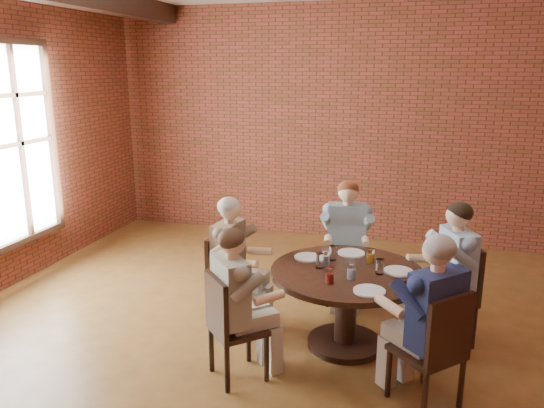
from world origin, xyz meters
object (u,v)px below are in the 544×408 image
(diner_e, at_px, (429,321))
(diner_b, at_px, (346,243))
(dining_table, at_px, (346,293))
(chair_d, at_px, (229,323))
(diner_a, at_px, (450,274))
(chair_e, at_px, (436,347))
(chair_b, at_px, (346,254))
(chair_c, at_px, (227,277))
(diner_c, at_px, (234,263))
(diner_d, at_px, (238,305))
(smartphone, at_px, (405,285))
(chair_a, at_px, (457,289))

(diner_e, bearing_deg, diner_b, -108.91)
(dining_table, height_order, chair_d, chair_d)
(diner_a, xyz_separation_m, chair_e, (-0.13, -1.12, -0.15))
(chair_b, relative_size, diner_e, 0.69)
(chair_c, distance_m, chair_e, 2.15)
(diner_e, bearing_deg, diner_c, -69.58)
(chair_d, relative_size, diner_e, 0.67)
(diner_c, bearing_deg, diner_e, -107.74)
(diner_d, relative_size, smartphone, 9.68)
(chair_a, distance_m, diner_d, 2.09)
(chair_c, bearing_deg, diner_c, -90.00)
(diner_a, height_order, chair_e, diner_a)
(chair_c, relative_size, diner_e, 0.68)
(diner_d, distance_m, smartphone, 1.39)
(chair_c, distance_m, diner_d, 0.96)
(chair_c, relative_size, diner_c, 0.71)
(chair_b, bearing_deg, dining_table, -90.00)
(chair_b, height_order, chair_d, chair_b)
(dining_table, distance_m, chair_e, 1.07)
(chair_b, relative_size, diner_b, 0.70)
(chair_b, distance_m, diner_e, 1.97)
(chair_a, distance_m, smartphone, 0.81)
(chair_a, relative_size, chair_d, 1.03)
(chair_e, xyz_separation_m, diner_e, (-0.06, 0.06, 0.16))
(dining_table, bearing_deg, diner_e, -44.33)
(chair_e, bearing_deg, diner_e, -90.00)
(diner_b, bearing_deg, chair_d, -119.70)
(chair_a, height_order, chair_c, chair_a)
(chair_a, relative_size, chair_e, 0.99)
(dining_table, bearing_deg, chair_e, -44.33)
(diner_a, xyz_separation_m, diner_e, (-0.19, -1.05, 0.01))
(chair_a, relative_size, diner_d, 0.73)
(smartphone, bearing_deg, chair_e, -86.99)
(chair_a, relative_size, smartphone, 7.05)
(chair_b, xyz_separation_m, smartphone, (0.66, -1.29, 0.24))
(diner_a, relative_size, diner_d, 1.04)
(diner_b, distance_m, chair_e, 1.97)
(chair_a, relative_size, chair_c, 1.02)
(diner_b, bearing_deg, diner_c, -146.42)
(chair_a, bearing_deg, diner_a, -90.00)
(chair_d, xyz_separation_m, chair_e, (1.61, 0.04, 0.02))
(diner_e, xyz_separation_m, smartphone, (-0.20, 0.47, 0.08))
(chair_a, xyz_separation_m, chair_c, (-2.17, -0.27, -0.01))
(diner_b, relative_size, chair_e, 1.41)
(chair_d, bearing_deg, diner_e, -129.33)
(chair_d, relative_size, smartphone, 6.85)
(diner_b, relative_size, chair_c, 1.45)
(diner_a, bearing_deg, chair_a, 90.00)
(dining_table, height_order, diner_a, diner_a)
(diner_a, bearing_deg, chair_b, -146.48)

